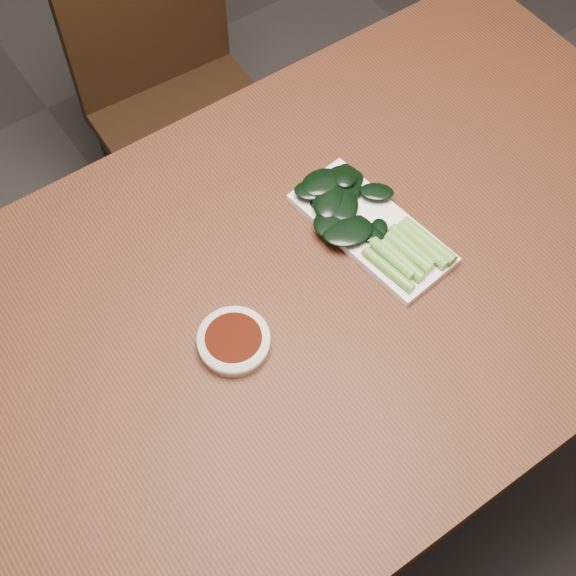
{
  "coord_description": "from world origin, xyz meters",
  "views": [
    {
      "loc": [
        -0.4,
        -0.5,
        1.78
      ],
      "look_at": [
        -0.04,
        0.01,
        0.76
      ],
      "focal_mm": 50.0,
      "sensor_mm": 36.0,
      "label": 1
    }
  ],
  "objects_px": {
    "serving_plate": "(371,229)",
    "gai_lan": "(361,215)",
    "chair_far": "(176,95)",
    "sauce_bowl": "(234,341)",
    "table": "(311,306)"
  },
  "relations": [
    {
      "from": "gai_lan",
      "to": "sauce_bowl",
      "type": "bearing_deg",
      "value": -166.65
    },
    {
      "from": "sauce_bowl",
      "to": "serving_plate",
      "type": "bearing_deg",
      "value": 9.14
    },
    {
      "from": "sauce_bowl",
      "to": "gai_lan",
      "type": "bearing_deg",
      "value": 13.35
    },
    {
      "from": "sauce_bowl",
      "to": "gai_lan",
      "type": "xyz_separation_m",
      "value": [
        0.28,
        0.07,
        0.01
      ]
    },
    {
      "from": "table",
      "to": "chair_far",
      "type": "distance_m",
      "value": 0.74
    },
    {
      "from": "serving_plate",
      "to": "gai_lan",
      "type": "height_order",
      "value": "gai_lan"
    },
    {
      "from": "table",
      "to": "sauce_bowl",
      "type": "height_order",
      "value": "sauce_bowl"
    },
    {
      "from": "chair_far",
      "to": "sauce_bowl",
      "type": "bearing_deg",
      "value": -109.77
    },
    {
      "from": "chair_far",
      "to": "sauce_bowl",
      "type": "relative_size",
      "value": 8.56
    },
    {
      "from": "table",
      "to": "sauce_bowl",
      "type": "relative_size",
      "value": 13.47
    },
    {
      "from": "chair_far",
      "to": "gai_lan",
      "type": "bearing_deg",
      "value": -88.89
    },
    {
      "from": "serving_plate",
      "to": "table",
      "type": "bearing_deg",
      "value": -169.8
    },
    {
      "from": "serving_plate",
      "to": "gai_lan",
      "type": "bearing_deg",
      "value": 106.16
    },
    {
      "from": "sauce_bowl",
      "to": "chair_far",
      "type": "bearing_deg",
      "value": 67.62
    },
    {
      "from": "table",
      "to": "serving_plate",
      "type": "distance_m",
      "value": 0.16
    }
  ]
}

